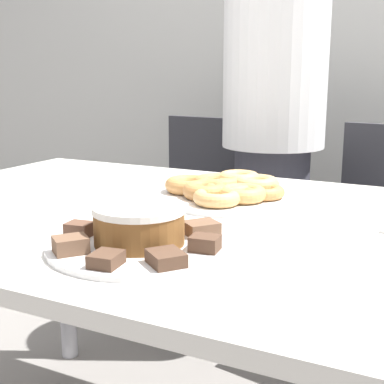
% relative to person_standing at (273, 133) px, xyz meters
% --- Properties ---
extents(wall_back, '(8.00, 0.05, 2.60)m').
position_rel_person_standing_xyz_m(wall_back, '(0.09, 0.69, 0.46)').
color(wall_back, beige).
rests_on(wall_back, ground_plane).
extents(table, '(1.56, 0.99, 0.75)m').
position_rel_person_standing_xyz_m(table, '(0.09, -0.91, -0.17)').
color(table, silver).
rests_on(table, ground_plane).
extents(person_standing, '(0.38, 0.38, 1.61)m').
position_rel_person_standing_xyz_m(person_standing, '(0.00, 0.00, 0.00)').
color(person_standing, '#383842').
rests_on(person_standing, ground_plane).
extents(office_chair_left, '(0.48, 0.48, 0.87)m').
position_rel_person_standing_xyz_m(office_chair_left, '(-0.38, 0.05, -0.43)').
color(office_chair_left, black).
rests_on(office_chair_left, ground_plane).
extents(office_chair_right, '(0.51, 0.51, 0.87)m').
position_rel_person_standing_xyz_m(office_chair_right, '(0.39, 0.05, -0.43)').
color(office_chair_right, black).
rests_on(office_chair_right, ground_plane).
extents(plate_cake, '(0.33, 0.33, 0.01)m').
position_rel_person_standing_xyz_m(plate_cake, '(0.14, -1.16, -0.08)').
color(plate_cake, white).
rests_on(plate_cake, table).
extents(plate_donuts, '(0.37, 0.37, 0.01)m').
position_rel_person_standing_xyz_m(plate_donuts, '(0.13, -0.73, -0.08)').
color(plate_donuts, white).
rests_on(plate_donuts, table).
extents(frosted_cake, '(0.16, 0.16, 0.07)m').
position_rel_person_standing_xyz_m(frosted_cake, '(0.14, -1.16, -0.04)').
color(frosted_cake, brown).
rests_on(frosted_cake, plate_cake).
extents(lamington_0, '(0.05, 0.05, 0.03)m').
position_rel_person_standing_xyz_m(lamington_0, '(0.26, -1.14, -0.07)').
color(lamington_0, '#513828').
rests_on(lamington_0, plate_cake).
extents(lamington_1, '(0.08, 0.08, 0.02)m').
position_rel_person_standing_xyz_m(lamington_1, '(0.21, -1.06, -0.07)').
color(lamington_1, brown).
rests_on(lamington_1, plate_cake).
extents(lamington_2, '(0.05, 0.06, 0.02)m').
position_rel_person_standing_xyz_m(lamington_2, '(0.12, -1.04, -0.07)').
color(lamington_2, '#513828').
rests_on(lamington_2, plate_cake).
extents(lamington_3, '(0.06, 0.06, 0.02)m').
position_rel_person_standing_xyz_m(lamington_3, '(0.04, -1.08, -0.07)').
color(lamington_3, '#513828').
rests_on(lamington_3, plate_cake).
extents(lamington_4, '(0.05, 0.04, 0.03)m').
position_rel_person_standing_xyz_m(lamington_4, '(0.02, -1.17, -0.07)').
color(lamington_4, brown).
rests_on(lamington_4, plate_cake).
extents(lamington_5, '(0.07, 0.07, 0.03)m').
position_rel_person_standing_xyz_m(lamington_5, '(0.06, -1.25, -0.06)').
color(lamington_5, brown).
rests_on(lamington_5, plate_cake).
extents(lamington_6, '(0.05, 0.06, 0.02)m').
position_rel_person_standing_xyz_m(lamington_6, '(0.15, -1.28, -0.07)').
color(lamington_6, '#513828').
rests_on(lamington_6, plate_cake).
extents(lamington_7, '(0.08, 0.08, 0.02)m').
position_rel_person_standing_xyz_m(lamington_7, '(0.23, -1.23, -0.07)').
color(lamington_7, '#513828').
rests_on(lamington_7, plate_cake).
extents(donut_0, '(0.13, 0.13, 0.03)m').
position_rel_person_standing_xyz_m(donut_0, '(0.13, -0.73, -0.06)').
color(donut_0, tan).
rests_on(donut_0, plate_donuts).
extents(donut_1, '(0.11, 0.11, 0.03)m').
position_rel_person_standing_xyz_m(donut_1, '(0.18, -0.77, -0.06)').
color(donut_1, tan).
rests_on(donut_1, plate_donuts).
extents(donut_2, '(0.11, 0.11, 0.03)m').
position_rel_person_standing_xyz_m(donut_2, '(0.21, -0.72, -0.06)').
color(donut_2, '#D18E4C').
rests_on(donut_2, plate_donuts).
extents(donut_3, '(0.12, 0.12, 0.04)m').
position_rel_person_standing_xyz_m(donut_3, '(0.18, -0.67, -0.06)').
color(donut_3, '#E5AD66').
rests_on(donut_3, plate_donuts).
extents(donut_4, '(0.12, 0.12, 0.04)m').
position_rel_person_standing_xyz_m(donut_4, '(0.11, -0.63, -0.06)').
color(donut_4, '#E5AD66').
rests_on(donut_4, plate_donuts).
extents(donut_5, '(0.13, 0.13, 0.04)m').
position_rel_person_standing_xyz_m(donut_5, '(0.08, -0.69, -0.06)').
color(donut_5, '#D18E4C').
rests_on(donut_5, plate_donuts).
extents(donut_6, '(0.12, 0.12, 0.04)m').
position_rel_person_standing_xyz_m(donut_6, '(0.03, -0.75, -0.06)').
color(donut_6, '#D18E4C').
rests_on(donut_6, plate_donuts).
extents(donut_7, '(0.11, 0.11, 0.04)m').
position_rel_person_standing_xyz_m(donut_7, '(0.09, -0.79, -0.06)').
color(donut_7, '#C68447').
rests_on(donut_7, plate_donuts).
extents(donut_8, '(0.11, 0.11, 0.03)m').
position_rel_person_standing_xyz_m(donut_8, '(0.14, -0.83, -0.06)').
color(donut_8, '#E5AD66').
rests_on(donut_8, plate_donuts).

